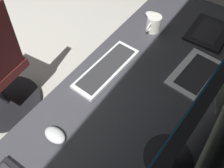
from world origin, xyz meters
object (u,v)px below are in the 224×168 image
at_px(laptop_left, 220,30).
at_px(keyboard_main, 107,68).
at_px(monitor_primary, 184,131).
at_px(laptop_leftmost, 209,75).
at_px(mouse_spare, 55,135).
at_px(mouse_main, 153,15).
at_px(coffee_mug, 153,24).

xyz_separation_m(laptop_left, keyboard_main, (0.61, -0.40, -0.04)).
bearing_deg(keyboard_main, laptop_left, 146.66).
height_order(monitor_primary, laptop_leftmost, monitor_primary).
bearing_deg(laptop_leftmost, laptop_left, -169.58).
bearing_deg(laptop_left, mouse_spare, -18.78).
xyz_separation_m(mouse_main, mouse_spare, (0.98, 0.06, 0.00)).
relative_size(keyboard_main, mouse_main, 4.09).
height_order(monitor_primary, laptop_left, monitor_primary).
bearing_deg(keyboard_main, mouse_spare, 5.65).
bearing_deg(keyboard_main, monitor_primary, 63.31).
xyz_separation_m(monitor_primary, laptop_left, (-0.85, -0.08, -0.21)).
relative_size(monitor_primary, laptop_leftmost, 1.62).
distance_m(laptop_leftmost, coffee_mug, 0.46).
height_order(mouse_main, coffee_mug, coffee_mug).
relative_size(laptop_left, mouse_main, 2.86).
distance_m(keyboard_main, mouse_main, 0.54).
xyz_separation_m(laptop_left, coffee_mug, (0.18, -0.36, -0.00)).
distance_m(monitor_primary, mouse_spare, 0.54).
relative_size(keyboard_main, coffee_mug, 3.32).
bearing_deg(laptop_leftmost, mouse_main, -122.36).
bearing_deg(mouse_spare, laptop_leftmost, 147.91).
xyz_separation_m(mouse_spare, coffee_mug, (-0.87, -0.00, 0.03)).
xyz_separation_m(laptop_left, mouse_main, (0.06, -0.42, -0.03)).
xyz_separation_m(monitor_primary, mouse_spare, (0.20, -0.44, -0.25)).
distance_m(laptop_leftmost, laptop_left, 0.38).
xyz_separation_m(laptop_left, mouse_spare, (1.04, -0.35, -0.03)).
height_order(monitor_primary, mouse_main, monitor_primary).
relative_size(monitor_primary, keyboard_main, 1.34).
distance_m(laptop_leftmost, mouse_spare, 0.80).
xyz_separation_m(monitor_primary, laptop_leftmost, (-0.48, -0.01, -0.22)).
relative_size(monitor_primary, laptop_left, 1.92).
bearing_deg(mouse_main, keyboard_main, 2.04).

